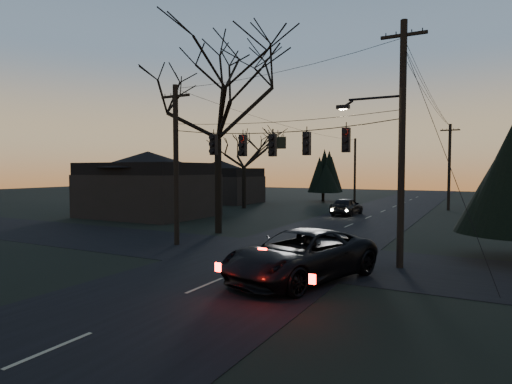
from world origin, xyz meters
The scene contains 15 objects.
ground_plane centered at (0.00, 0.00, 0.00)m, with size 160.00×160.00×0.00m, color black.
main_road centered at (0.00, 20.00, 0.01)m, with size 8.00×120.00×0.02m, color black.
cross_road centered at (0.00, 10.00, 0.01)m, with size 60.00×7.00×0.02m, color black.
utility_pole_right centered at (5.50, 10.00, 0.00)m, with size 5.00×0.30×10.00m, color black, non-canonical shape.
utility_pole_left centered at (-6.00, 10.00, 0.00)m, with size 1.80×0.30×8.50m, color black, non-canonical shape.
utility_pole_far_r centered at (5.50, 38.00, 0.00)m, with size 1.80×0.30×8.50m, color black, non-canonical shape.
utility_pole_far_l centered at (-6.00, 46.00, 0.00)m, with size 0.30×0.30×8.00m, color black, non-canonical shape.
span_signal_assembly centered at (-0.24, 10.00, 5.24)m, with size 11.50×0.44×1.59m.
bare_tree_left centered at (-6.38, 14.68, 8.40)m, with size 9.81×9.81×12.01m.
bare_tree_dist centered at (-13.53, 30.57, 5.94)m, with size 6.91×6.91×8.51m.
evergreen_dist centered at (-9.42, 43.68, 3.75)m, with size 3.77×3.77×6.32m.
house_left_near centered at (-17.00, 20.00, 2.80)m, with size 10.00×8.00×5.60m.
house_left_far centered at (-20.00, 36.00, 2.60)m, with size 9.00×7.00×5.20m.
suv_near centered at (2.62, 6.28, 0.90)m, with size 2.99×6.48×1.80m, color black.
sedan_oncoming_a centered at (-2.18, 29.04, 0.78)m, with size 1.83×4.56×1.55m, color black.
Camera 1 is at (8.42, -8.09, 4.03)m, focal length 30.00 mm.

